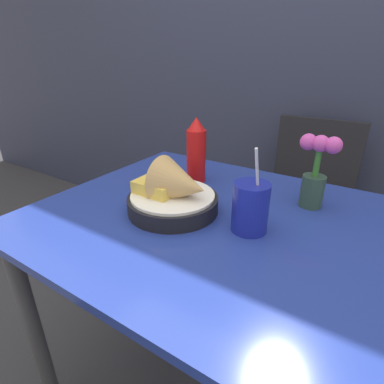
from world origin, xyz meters
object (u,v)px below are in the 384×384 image
(ketchup_bottle, at_px, (196,151))
(drink_cup, at_px, (250,209))
(flower_vase, at_px, (316,172))
(food_basket, at_px, (176,194))
(chair_far_window, at_px, (306,195))

(ketchup_bottle, relative_size, drink_cup, 0.99)
(drink_cup, bearing_deg, flower_vase, 66.19)
(flower_vase, bearing_deg, food_basket, -141.78)
(food_basket, xyz_separation_m, drink_cup, (0.22, 0.02, 0.01))
(drink_cup, distance_m, flower_vase, 0.26)
(ketchup_bottle, xyz_separation_m, flower_vase, (0.40, 0.02, -0.00))
(chair_far_window, distance_m, flower_vase, 0.68)
(chair_far_window, xyz_separation_m, food_basket, (-0.20, -0.83, 0.28))
(food_basket, relative_size, drink_cup, 1.14)
(ketchup_bottle, height_order, drink_cup, drink_cup)
(ketchup_bottle, bearing_deg, food_basket, -71.65)
(ketchup_bottle, relative_size, flower_vase, 1.06)
(food_basket, height_order, drink_cup, drink_cup)
(flower_vase, bearing_deg, chair_far_window, 101.22)
(drink_cup, bearing_deg, chair_far_window, 91.01)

